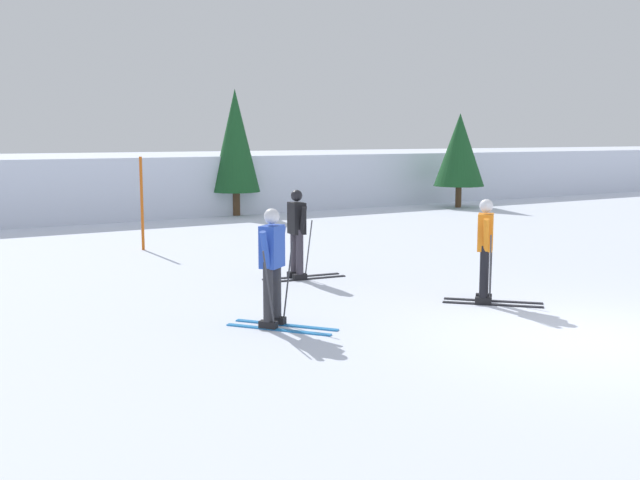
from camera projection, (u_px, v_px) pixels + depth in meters
name	position (u px, v px, depth m)	size (l,w,h in m)	color
ground_plane	(588.00, 339.00, 10.13)	(120.00, 120.00, 0.00)	silver
far_snow_ridge	(123.00, 182.00, 27.74)	(80.00, 8.16, 2.02)	silver
skier_orange	(486.00, 248.00, 12.19)	(1.38, 1.40, 1.71)	black
skier_blue	(273.00, 264.00, 10.63)	(1.26, 1.50, 1.71)	#237AC6
skier_black	(297.00, 231.00, 14.26)	(1.63, 1.00, 1.71)	black
trail_marker_pole	(142.00, 204.00, 17.87)	(0.07, 0.07, 2.23)	#C65614
conifer_far_left	(235.00, 141.00, 25.45)	(1.64, 1.64, 4.29)	#513823
conifer_far_right	(460.00, 150.00, 28.45)	(1.91, 1.91, 3.56)	#513823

